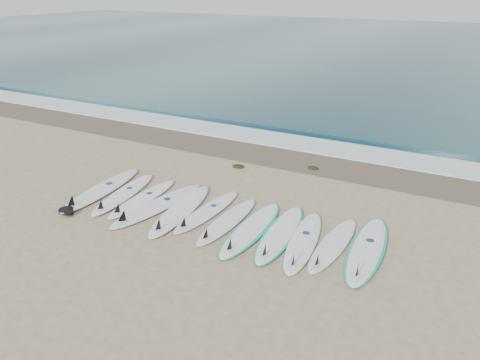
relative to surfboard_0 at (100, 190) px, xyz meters
The scene contains 20 objects.
ground 3.19m from the surfboard_0, ahead, with size 120.00×120.00×0.00m, color tan.
ocean 32.89m from the surfboard_0, 84.45° to the left, with size 120.00×55.00×0.03m, color #214E57.
wet_sand_band 5.38m from the surfboard_0, 53.72° to the left, with size 120.00×1.80×0.01m, color brown.
foam_band 6.56m from the surfboard_0, 60.98° to the left, with size 120.00×1.40×0.04m, color silver.
wave_crest 7.90m from the surfboard_0, 66.26° to the left, with size 120.00×1.00×0.10m, color #214E57.
surfboard_0 is the anchor object (origin of this frame).
surfboard_1 0.63m from the surfboard_0, ahead, with size 0.92×2.57×0.32m.
surfboard_2 1.19m from the surfboard_0, ahead, with size 0.54×2.38×0.30m.
surfboard_3 1.71m from the surfboard_0, ahead, with size 0.95×2.86×0.36m.
surfboard_4 2.32m from the surfboard_0, ahead, with size 0.97×2.79×0.35m.
surfboard_5 2.86m from the surfboard_0, ahead, with size 0.59×2.40×0.30m.
surfboard_6 3.47m from the surfboard_0, ahead, with size 0.49×2.36×0.30m.
surfboard_7 4.06m from the surfboard_0, ahead, with size 0.71×2.61×0.33m.
surfboard_8 4.66m from the surfboard_0, ahead, with size 0.86×2.59×0.32m.
surfboard_9 5.18m from the surfboard_0, ahead, with size 0.92×2.55×0.32m.
surfboard_10 5.72m from the surfboard_0, ahead, with size 0.57×2.34×0.30m.
surfboard_11 6.35m from the surfboard_0, ahead, with size 0.83×2.74×0.34m.
seaweed_near 3.72m from the surfboard_0, 54.87° to the left, with size 0.34×0.26×0.07m, color black.
seaweed_far 5.57m from the surfboard_0, 44.34° to the left, with size 0.31×0.24×0.06m, color black.
leash_coil 1.17m from the surfboard_0, 83.60° to the right, with size 0.46×0.36×0.11m.
Camera 1 is at (4.63, -7.68, 4.67)m, focal length 35.00 mm.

